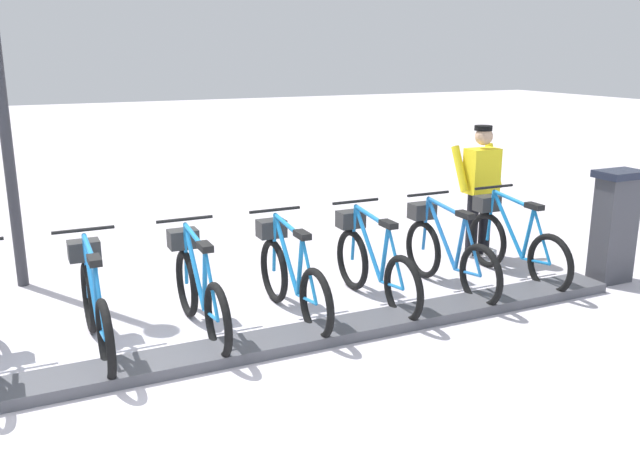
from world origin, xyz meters
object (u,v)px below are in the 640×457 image
(payment_kiosk, at_px, (614,225))
(bike_docked_5, at_px, (95,304))
(bike_docked_4, at_px, (198,289))
(bike_docked_3, at_px, (291,275))
(bike_docked_1, at_px, (446,252))
(worker_near_rack, at_px, (480,186))
(bike_docked_2, at_px, (373,263))
(bike_docked_0, at_px, (513,242))

(payment_kiosk, relative_size, bike_docked_5, 0.74)
(payment_kiosk, bearing_deg, bike_docked_4, 82.94)
(payment_kiosk, distance_m, bike_docked_3, 3.75)
(payment_kiosk, height_order, bike_docked_4, payment_kiosk)
(bike_docked_1, xyz_separation_m, bike_docked_4, (0.00, 2.76, 0.00))
(worker_near_rack, bearing_deg, bike_docked_5, 100.46)
(worker_near_rack, bearing_deg, bike_docked_4, 102.86)
(bike_docked_2, distance_m, bike_docked_5, 2.76)
(bike_docked_5, relative_size, worker_near_rack, 1.04)
(bike_docked_2, height_order, bike_docked_3, same)
(bike_docked_1, bearing_deg, bike_docked_5, 90.00)
(bike_docked_0, height_order, bike_docked_1, same)
(bike_docked_2, relative_size, bike_docked_5, 1.00)
(bike_docked_3, bearing_deg, bike_docked_4, 90.00)
(bike_docked_3, height_order, bike_docked_4, same)
(bike_docked_1, distance_m, bike_docked_5, 3.69)
(bike_docked_0, height_order, bike_docked_4, same)
(bike_docked_2, xyz_separation_m, worker_near_rack, (0.89, -2.04, 0.48))
(bike_docked_1, height_order, bike_docked_4, same)
(bike_docked_1, relative_size, bike_docked_3, 1.00)
(bike_docked_2, xyz_separation_m, bike_docked_3, (0.00, 0.92, 0.00))
(bike_docked_0, relative_size, bike_docked_3, 1.00)
(bike_docked_0, xyz_separation_m, worker_near_rack, (0.89, -0.19, 0.48))
(bike_docked_2, distance_m, bike_docked_3, 0.92)
(bike_docked_3, bearing_deg, bike_docked_2, -90.00)
(payment_kiosk, height_order, bike_docked_3, payment_kiosk)
(bike_docked_0, bearing_deg, bike_docked_4, 90.00)
(payment_kiosk, height_order, bike_docked_5, payment_kiosk)
(bike_docked_1, bearing_deg, bike_docked_3, 90.00)
(payment_kiosk, relative_size, bike_docked_3, 0.74)
(bike_docked_3, xyz_separation_m, worker_near_rack, (0.89, -2.96, 0.48))
(bike_docked_2, xyz_separation_m, bike_docked_5, (0.00, 2.76, 0.00))
(bike_docked_2, distance_m, bike_docked_4, 1.84)
(bike_docked_1, height_order, worker_near_rack, worker_near_rack)
(bike_docked_5, xyz_separation_m, worker_near_rack, (0.89, -4.80, 0.48))
(bike_docked_2, bearing_deg, bike_docked_3, 90.00)
(bike_docked_1, xyz_separation_m, worker_near_rack, (0.89, -1.12, 0.48))
(bike_docked_0, relative_size, bike_docked_2, 1.00)
(bike_docked_1, relative_size, bike_docked_5, 1.00)
(bike_docked_3, bearing_deg, bike_docked_1, -90.00)
(worker_near_rack, bearing_deg, bike_docked_2, 113.51)
(bike_docked_1, xyz_separation_m, bike_docked_2, (0.00, 0.92, 0.00))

